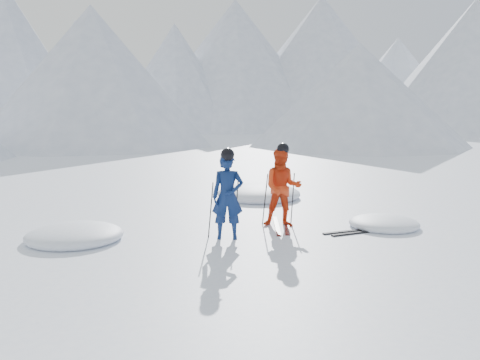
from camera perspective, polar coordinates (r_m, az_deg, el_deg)
name	(u,v)px	position (r m, az deg, el deg)	size (l,w,h in m)	color
ground	(336,233)	(10.48, 10.77, -5.90)	(160.00, 160.00, 0.00)	white
mountain_range	(205,58)	(45.69, -3.92, 13.49)	(106.15, 62.94, 15.53)	#B2BCD1
skier_blue	(228,197)	(9.73, -1.39, -1.87)	(0.60, 0.40, 1.65)	#0D1F4F
skier_red	(283,187)	(10.78, 4.80, -0.84)	(0.81, 0.63, 1.67)	red
pole_blue_left	(211,210)	(9.85, -3.31, -3.39)	(0.02, 0.02, 1.10)	black
pole_blue_right	(236,207)	(10.09, -0.41, -3.10)	(0.02, 0.02, 1.10)	black
pole_red_left	(265,199)	(10.95, 2.83, -2.16)	(0.02, 0.02, 1.11)	black
pole_red_right	(293,198)	(11.08, 5.93, -2.08)	(0.02, 0.02, 1.11)	black
ski_worn_left	(277,226)	(10.90, 4.16, -5.14)	(0.09, 1.70, 0.03)	black
ski_worn_right	(287,225)	(10.99, 5.33, -5.05)	(0.09, 1.70, 0.03)	black
ski_loose_a	(359,230)	(10.77, 13.27, -5.51)	(0.09, 1.70, 0.03)	black
ski_loose_b	(368,232)	(10.69, 14.14, -5.64)	(0.09, 1.70, 0.03)	black
snow_lumps	(234,211)	(12.48, -0.70, -3.47)	(7.93, 5.97, 0.51)	white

